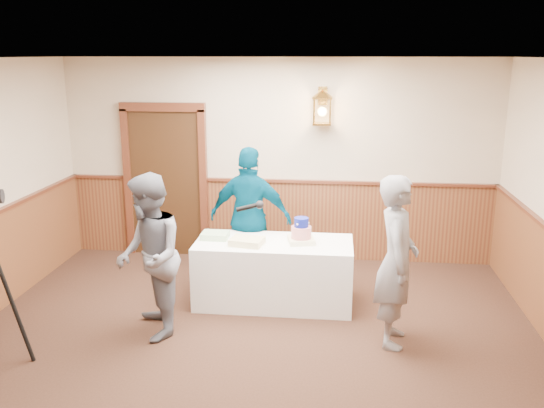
{
  "coord_description": "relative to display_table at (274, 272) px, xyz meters",
  "views": [
    {
      "loc": [
        0.79,
        -4.34,
        2.85
      ],
      "look_at": [
        0.12,
        1.7,
        1.25
      ],
      "focal_mm": 38.0,
      "sensor_mm": 36.0,
      "label": 1
    }
  ],
  "objects": [
    {
      "name": "ground",
      "position": [
        -0.12,
        -1.9,
        -0.38
      ],
      "size": [
        7.0,
        7.0,
        0.0
      ],
      "primitive_type": "plane",
      "color": "#311C13",
      "rests_on": "ground"
    },
    {
      "name": "room_shell",
      "position": [
        -0.17,
        -1.45,
        1.15
      ],
      "size": [
        6.02,
        7.02,
        2.81
      ],
      "color": "#BFAC8F",
      "rests_on": "ground"
    },
    {
      "name": "display_table",
      "position": [
        0.0,
        0.0,
        0.0
      ],
      "size": [
        1.8,
        0.8,
        0.75
      ],
      "primitive_type": "cube",
      "color": "white",
      "rests_on": "ground"
    },
    {
      "name": "tiered_cake",
      "position": [
        0.31,
        0.0,
        0.49
      ],
      "size": [
        0.34,
        0.34,
        0.29
      ],
      "rotation": [
        0.0,
        0.0,
        0.21
      ],
      "color": "#F3ECBD",
      "rests_on": "display_table"
    },
    {
      "name": "sheet_cake_yellow",
      "position": [
        -0.29,
        -0.13,
        0.41
      ],
      "size": [
        0.4,
        0.34,
        0.07
      ],
      "primitive_type": "cube",
      "rotation": [
        0.0,
        0.0,
        -0.18
      ],
      "color": "#DBCE83",
      "rests_on": "display_table"
    },
    {
      "name": "sheet_cake_green",
      "position": [
        -0.7,
        0.05,
        0.41
      ],
      "size": [
        0.31,
        0.25,
        0.07
      ],
      "primitive_type": "cube",
      "rotation": [
        0.0,
        0.0,
        -0.01
      ],
      "color": "#92C78C",
      "rests_on": "display_table"
    },
    {
      "name": "interviewer",
      "position": [
        -1.17,
        -0.93,
        0.48
      ],
      "size": [
        1.59,
        1.01,
        1.7
      ],
      "rotation": [
        0.0,
        0.0,
        -1.17
      ],
      "color": "slate",
      "rests_on": "ground"
    },
    {
      "name": "baker",
      "position": [
        1.3,
        -0.81,
        0.49
      ],
      "size": [
        0.47,
        0.66,
        1.73
      ],
      "primitive_type": "imported",
      "rotation": [
        0.0,
        0.0,
        1.49
      ],
      "color": "gray",
      "rests_on": "ground"
    },
    {
      "name": "assistant_p",
      "position": [
        -0.35,
        0.5,
        0.51
      ],
      "size": [
        1.09,
        0.58,
        1.76
      ],
      "primitive_type": "imported",
      "rotation": [
        0.0,
        0.0,
        2.99
      ],
      "color": "#003D57",
      "rests_on": "ground"
    }
  ]
}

